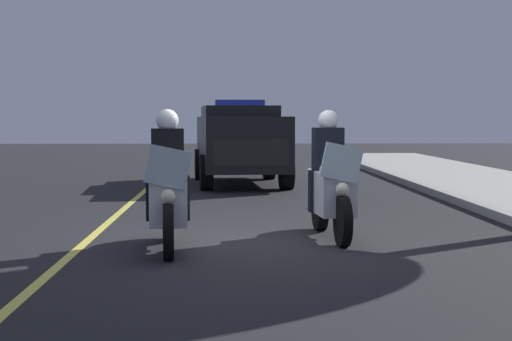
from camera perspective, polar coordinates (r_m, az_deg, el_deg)
The scene contains 5 objects.
ground_plane at distance 10.40m, azimuth 0.10°, elevation -5.15°, with size 80.00×80.00×0.00m, color black.
lane_stripe_center at distance 10.56m, azimuth -12.10°, elevation -5.08°, with size 48.00×0.12×0.01m, color #E0D14C.
police_motorcycle_lead_left at distance 9.88m, azimuth -6.27°, elevation -1.56°, with size 2.14×0.62×1.72m.
police_motorcycle_lead_right at distance 10.79m, azimuth 5.31°, elevation -1.11°, with size 2.14×0.62×1.72m.
police_suv at distance 19.48m, azimuth -1.13°, elevation 2.15°, with size 5.03×2.38×2.05m.
Camera 1 is at (10.27, -0.37, 1.61)m, focal length 56.38 mm.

